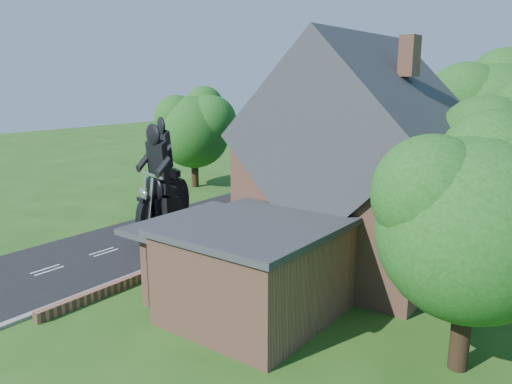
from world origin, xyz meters
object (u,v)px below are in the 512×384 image
Objects in this scene: motorcycle_lead at (161,228)px; garden_wall at (236,239)px; motorcycle_follow at (168,204)px; annex at (254,267)px; house at (358,171)px.

garden_wall is at bearing -123.93° from motorcycle_lead.
motorcycle_lead is 1.00× the size of motorcycle_follow.
garden_wall is 8.19m from annex.
garden_wall is 2.15× the size of house.
motorcycle_follow is at bearing 169.84° from garden_wall.
motorcycle_lead is (-8.41, 3.27, -0.84)m from annex.
garden_wall is 3.88m from motorcycle_lead.
annex is 3.54× the size of motorcycle_follow.
garden_wall is at bearing 133.84° from annex.
annex is at bearing -95.24° from house.
motorcycle_lead reaches higher than motorcycle_follow.
motorcycle_lead is at bearing -138.25° from garden_wall.
garden_wall is 11.02× the size of motorcycle_lead.
house is 7.30m from annex.
motorcycle_lead is at bearing 160.44° from motorcycle_follow.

